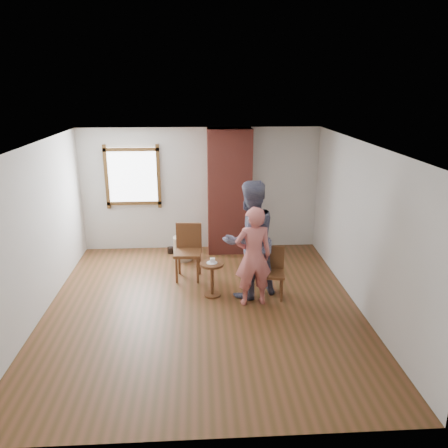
{
  "coord_description": "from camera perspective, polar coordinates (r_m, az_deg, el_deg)",
  "views": [
    {
      "loc": [
        -0.04,
        -6.3,
        3.45
      ],
      "look_at": [
        0.39,
        0.8,
        1.15
      ],
      "focal_mm": 35.0,
      "sensor_mm": 36.0,
      "label": 1
    }
  ],
  "objects": [
    {
      "name": "ground",
      "position": [
        7.18,
        -2.74,
        -10.81
      ],
      "size": [
        5.5,
        5.5,
        0.0
      ],
      "primitive_type": "plane",
      "color": "brown",
      "rests_on": "ground"
    },
    {
      "name": "room_shell",
      "position": [
        7.1,
        -3.49,
        4.52
      ],
      "size": [
        5.04,
        5.52,
        2.62
      ],
      "color": "silver",
      "rests_on": "ground"
    },
    {
      "name": "brick_chimney",
      "position": [
        9.08,
        0.7,
        4.22
      ],
      "size": [
        0.9,
        0.5,
        2.6
      ],
      "primitive_type": "cube",
      "color": "#A7463B",
      "rests_on": "ground"
    },
    {
      "name": "stoneware_crock",
      "position": [
        8.94,
        -5.42,
        -3.19
      ],
      "size": [
        0.38,
        0.38,
        0.49
      ],
      "primitive_type": "cylinder",
      "rotation": [
        0.0,
        0.0,
        0.01
      ],
      "color": "tan",
      "rests_on": "ground"
    },
    {
      "name": "dark_pot",
      "position": [
        9.35,
        -6.98,
        -3.42
      ],
      "size": [
        0.15,
        0.15,
        0.14
      ],
      "primitive_type": "cylinder",
      "rotation": [
        0.0,
        0.0,
        0.14
      ],
      "color": "black",
      "rests_on": "ground"
    },
    {
      "name": "dining_chair_left",
      "position": [
        8.04,
        -4.68,
        -3.15
      ],
      "size": [
        0.51,
        0.51,
        1.01
      ],
      "rotation": [
        0.0,
        0.0,
        -0.09
      ],
      "color": "brown",
      "rests_on": "ground"
    },
    {
      "name": "dining_chair_right",
      "position": [
        7.39,
        6.3,
        -5.88
      ],
      "size": [
        0.45,
        0.45,
        0.86
      ],
      "rotation": [
        0.0,
        0.0,
        -0.14
      ],
      "color": "brown",
      "rests_on": "ground"
    },
    {
      "name": "side_table",
      "position": [
        7.37,
        -1.58,
        -6.51
      ],
      "size": [
        0.4,
        0.4,
        0.6
      ],
      "color": "brown",
      "rests_on": "ground"
    },
    {
      "name": "cake_plate",
      "position": [
        7.29,
        -1.59,
        -5.07
      ],
      "size": [
        0.18,
        0.18,
        0.01
      ],
      "primitive_type": "cylinder",
      "color": "white",
      "rests_on": "side_table"
    },
    {
      "name": "cake_slice",
      "position": [
        7.28,
        -1.51,
        -4.82
      ],
      "size": [
        0.08,
        0.07,
        0.06
      ],
      "primitive_type": "cube",
      "color": "white",
      "rests_on": "cake_plate"
    },
    {
      "name": "man",
      "position": [
        7.2,
        3.36,
        -2.06
      ],
      "size": [
        1.2,
        1.11,
        1.99
      ],
      "primitive_type": "imported",
      "rotation": [
        0.0,
        0.0,
        3.6
      ],
      "color": "#15163B",
      "rests_on": "ground"
    },
    {
      "name": "person_pink",
      "position": [
        6.97,
        3.85,
        -4.26
      ],
      "size": [
        0.64,
        0.46,
        1.65
      ],
      "primitive_type": "imported",
      "rotation": [
        0.0,
        0.0,
        3.26
      ],
      "color": "#CB6965",
      "rests_on": "ground"
    }
  ]
}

